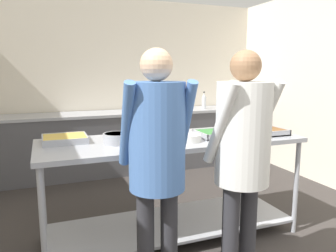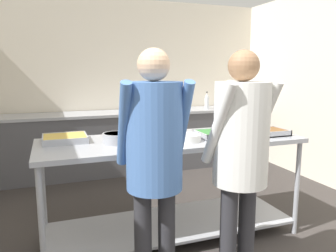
{
  "view_description": "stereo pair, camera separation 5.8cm",
  "coord_description": "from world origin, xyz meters",
  "px_view_note": "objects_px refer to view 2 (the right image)",
  "views": [
    {
      "loc": [
        -1.13,
        -1.16,
        1.54
      ],
      "look_at": [
        -0.06,
        1.63,
        1.04
      ],
      "focal_mm": 35.0,
      "sensor_mm": 36.0,
      "label": 1
    },
    {
      "loc": [
        -1.07,
        -1.18,
        1.54
      ],
      "look_at": [
        -0.06,
        1.63,
        1.04
      ],
      "focal_mm": 35.0,
      "sensor_mm": 36.0,
      "label": 2
    }
  ],
  "objects_px": {
    "sauce_pan": "(116,138)",
    "broccoli_bowl": "(155,138)",
    "plate_stack": "(186,138)",
    "serving_tray_roast": "(65,139)",
    "serving_tray_vegetables": "(221,134)",
    "guest_serving_right": "(241,146)",
    "guest_serving_left": "(154,149)",
    "serving_tray_greens": "(266,132)",
    "water_bottle": "(207,101)"
  },
  "relations": [
    {
      "from": "serving_tray_vegetables",
      "to": "guest_serving_left",
      "type": "height_order",
      "value": "guest_serving_left"
    },
    {
      "from": "sauce_pan",
      "to": "plate_stack",
      "type": "height_order",
      "value": "sauce_pan"
    },
    {
      "from": "serving_tray_roast",
      "to": "broccoli_bowl",
      "type": "relative_size",
      "value": 1.87
    },
    {
      "from": "guest_serving_left",
      "to": "guest_serving_right",
      "type": "relative_size",
      "value": 1.0
    },
    {
      "from": "broccoli_bowl",
      "to": "serving_tray_greens",
      "type": "height_order",
      "value": "broccoli_bowl"
    },
    {
      "from": "serving_tray_vegetables",
      "to": "water_bottle",
      "type": "distance_m",
      "value": 2.36
    },
    {
      "from": "plate_stack",
      "to": "serving_tray_greens",
      "type": "height_order",
      "value": "plate_stack"
    },
    {
      "from": "serving_tray_roast",
      "to": "serving_tray_greens",
      "type": "distance_m",
      "value": 1.85
    },
    {
      "from": "plate_stack",
      "to": "guest_serving_right",
      "type": "bearing_deg",
      "value": -80.1
    },
    {
      "from": "broccoli_bowl",
      "to": "serving_tray_vegetables",
      "type": "bearing_deg",
      "value": 2.98
    },
    {
      "from": "broccoli_bowl",
      "to": "guest_serving_left",
      "type": "xyz_separation_m",
      "value": [
        -0.2,
        -0.62,
        0.06
      ]
    },
    {
      "from": "guest_serving_left",
      "to": "sauce_pan",
      "type": "bearing_deg",
      "value": 99.24
    },
    {
      "from": "serving_tray_vegetables",
      "to": "guest_serving_right",
      "type": "bearing_deg",
      "value": -109.31
    },
    {
      "from": "guest_serving_left",
      "to": "serving_tray_vegetables",
      "type": "bearing_deg",
      "value": 37.59
    },
    {
      "from": "guest_serving_right",
      "to": "serving_tray_vegetables",
      "type": "bearing_deg",
      "value": 70.69
    },
    {
      "from": "serving_tray_roast",
      "to": "guest_serving_left",
      "type": "height_order",
      "value": "guest_serving_left"
    },
    {
      "from": "sauce_pan",
      "to": "serving_tray_greens",
      "type": "height_order",
      "value": "sauce_pan"
    },
    {
      "from": "plate_stack",
      "to": "serving_tray_roast",
      "type": "bearing_deg",
      "value": 161.22
    },
    {
      "from": "serving_tray_vegetables",
      "to": "water_bottle",
      "type": "height_order",
      "value": "water_bottle"
    },
    {
      "from": "sauce_pan",
      "to": "broccoli_bowl",
      "type": "distance_m",
      "value": 0.33
    },
    {
      "from": "water_bottle",
      "to": "sauce_pan",
      "type": "bearing_deg",
      "value": -131.88
    },
    {
      "from": "broccoli_bowl",
      "to": "plate_stack",
      "type": "height_order",
      "value": "broccoli_bowl"
    },
    {
      "from": "serving_tray_greens",
      "to": "guest_serving_right",
      "type": "height_order",
      "value": "guest_serving_right"
    },
    {
      "from": "broccoli_bowl",
      "to": "guest_serving_left",
      "type": "height_order",
      "value": "guest_serving_left"
    },
    {
      "from": "serving_tray_roast",
      "to": "broccoli_bowl",
      "type": "xyz_separation_m",
      "value": [
        0.72,
        -0.3,
        0.01
      ]
    },
    {
      "from": "broccoli_bowl",
      "to": "sauce_pan",
      "type": "bearing_deg",
      "value": 166.33
    },
    {
      "from": "serving_tray_roast",
      "to": "serving_tray_greens",
      "type": "xyz_separation_m",
      "value": [
        1.82,
        -0.34,
        -0.0
      ]
    },
    {
      "from": "guest_serving_left",
      "to": "water_bottle",
      "type": "xyz_separation_m",
      "value": [
        1.79,
        2.83,
        0.02
      ]
    },
    {
      "from": "sauce_pan",
      "to": "plate_stack",
      "type": "bearing_deg",
      "value": -11.5
    },
    {
      "from": "serving_tray_roast",
      "to": "water_bottle",
      "type": "height_order",
      "value": "water_bottle"
    },
    {
      "from": "guest_serving_left",
      "to": "serving_tray_greens",
      "type": "bearing_deg",
      "value": 23.96
    },
    {
      "from": "serving_tray_vegetables",
      "to": "serving_tray_roast",
      "type": "bearing_deg",
      "value": 169.25
    },
    {
      "from": "water_bottle",
      "to": "plate_stack",
      "type": "bearing_deg",
      "value": -120.49
    },
    {
      "from": "serving_tray_greens",
      "to": "water_bottle",
      "type": "height_order",
      "value": "water_bottle"
    },
    {
      "from": "broccoli_bowl",
      "to": "guest_serving_left",
      "type": "distance_m",
      "value": 0.66
    },
    {
      "from": "serving_tray_vegetables",
      "to": "guest_serving_right",
      "type": "height_order",
      "value": "guest_serving_right"
    },
    {
      "from": "plate_stack",
      "to": "serving_tray_vegetables",
      "type": "relative_size",
      "value": 0.61
    },
    {
      "from": "broccoli_bowl",
      "to": "serving_tray_roast",
      "type": "bearing_deg",
      "value": 157.81
    },
    {
      "from": "plate_stack",
      "to": "water_bottle",
      "type": "relative_size",
      "value": 0.96
    },
    {
      "from": "sauce_pan",
      "to": "plate_stack",
      "type": "xyz_separation_m",
      "value": [
        0.58,
        -0.12,
        -0.02
      ]
    },
    {
      "from": "broccoli_bowl",
      "to": "serving_tray_vegetables",
      "type": "height_order",
      "value": "broccoli_bowl"
    },
    {
      "from": "broccoli_bowl",
      "to": "plate_stack",
      "type": "bearing_deg",
      "value": -8.89
    },
    {
      "from": "broccoli_bowl",
      "to": "water_bottle",
      "type": "xyz_separation_m",
      "value": [
        1.59,
        2.2,
        0.08
      ]
    },
    {
      "from": "guest_serving_left",
      "to": "water_bottle",
      "type": "height_order",
      "value": "guest_serving_left"
    },
    {
      "from": "plate_stack",
      "to": "serving_tray_vegetables",
      "type": "height_order",
      "value": "plate_stack"
    },
    {
      "from": "plate_stack",
      "to": "guest_serving_left",
      "type": "relative_size",
      "value": 0.16
    },
    {
      "from": "guest_serving_right",
      "to": "broccoli_bowl",
      "type": "bearing_deg",
      "value": 118.1
    },
    {
      "from": "sauce_pan",
      "to": "serving_tray_vegetables",
      "type": "height_order",
      "value": "sauce_pan"
    },
    {
      "from": "serving_tray_greens",
      "to": "water_bottle",
      "type": "distance_m",
      "value": 2.31
    },
    {
      "from": "plate_stack",
      "to": "serving_tray_greens",
      "type": "relative_size",
      "value": 0.69
    }
  ]
}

